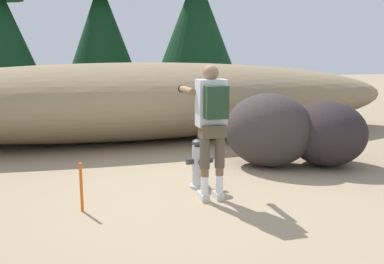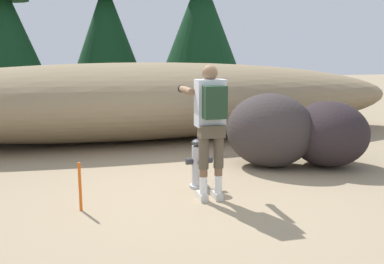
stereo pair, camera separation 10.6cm
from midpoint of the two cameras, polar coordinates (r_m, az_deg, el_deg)
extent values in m
cube|color=#998466|center=(5.87, 0.30, -8.44)|extent=(56.00, 56.00, 0.04)
ellipsoid|color=#897556|center=(9.64, -7.52, 4.14)|extent=(12.85, 3.20, 1.69)
cylinder|color=#B2B2B7|center=(6.15, 0.49, -7.18)|extent=(0.28, 0.28, 0.04)
cylinder|color=#B2B2B7|center=(6.06, 0.50, -4.47)|extent=(0.21, 0.21, 0.56)
ellipsoid|color=#333338|center=(5.99, 0.50, -1.40)|extent=(0.22, 0.22, 0.10)
cylinder|color=#333338|center=(5.97, 0.50, -0.70)|extent=(0.06, 0.06, 0.05)
cylinder|color=#333338|center=(6.00, -0.84, -3.96)|extent=(0.09, 0.09, 0.09)
cylinder|color=#333338|center=(6.10, 1.82, -3.74)|extent=(0.09, 0.09, 0.09)
cylinder|color=#333338|center=(5.91, 0.96, -4.18)|extent=(0.11, 0.09, 0.11)
cube|color=beige|center=(5.65, 0.95, -8.53)|extent=(0.11, 0.26, 0.09)
cylinder|color=white|center=(5.54, 1.14, -7.11)|extent=(0.10, 0.10, 0.24)
cylinder|color=brown|center=(5.49, 1.14, -5.40)|extent=(0.10, 0.10, 0.10)
cylinder|color=brown|center=(5.42, 1.15, -2.67)|extent=(0.13, 0.13, 0.43)
cube|color=beige|center=(5.70, 2.90, -8.35)|extent=(0.11, 0.26, 0.09)
cylinder|color=white|center=(5.60, 3.11, -6.94)|extent=(0.10, 0.10, 0.24)
cylinder|color=brown|center=(5.55, 3.13, -5.24)|extent=(0.10, 0.10, 0.10)
cylinder|color=brown|center=(5.48, 3.16, -2.54)|extent=(0.13, 0.13, 0.43)
cube|color=brown|center=(5.40, 2.18, 0.15)|extent=(0.33, 0.21, 0.16)
cube|color=#B7BCC6|center=(5.41, 2.00, 3.88)|extent=(0.37, 0.26, 0.59)
cube|color=#1E3823|center=(5.22, 2.66, 3.97)|extent=(0.29, 0.17, 0.40)
sphere|color=brown|center=(5.40, 1.96, 7.88)|extent=(0.20, 0.20, 0.20)
cube|color=black|center=(5.48, 1.69, 7.97)|extent=(0.15, 0.03, 0.04)
cylinder|color=brown|center=(5.69, -1.24, 5.59)|extent=(0.12, 0.58, 0.09)
sphere|color=black|center=(5.95, -1.88, 5.79)|extent=(0.11, 0.11, 0.11)
cylinder|color=brown|center=(5.82, 2.99, 5.68)|extent=(0.12, 0.58, 0.09)
sphere|color=black|center=(6.07, 2.18, 5.88)|extent=(0.11, 0.11, 0.11)
ellipsoid|color=#2A2124|center=(7.56, 17.10, -0.18)|extent=(1.52, 1.55, 1.10)
ellipsoid|color=#352E2D|center=(7.26, 9.75, 0.24)|extent=(1.85, 1.78, 1.24)
cylinder|color=#47331E|center=(15.58, -23.66, 4.69)|extent=(0.27, 0.27, 1.14)
cone|color=#0F3319|center=(15.54, -24.21, 12.16)|extent=(2.27, 2.27, 2.92)
cylinder|color=#47331E|center=(16.47, -11.87, 5.49)|extent=(0.30, 0.30, 1.08)
cone|color=#0F3319|center=(16.45, -12.17, 13.33)|extent=(2.51, 2.51, 3.43)
cylinder|color=#47331E|center=(15.84, 0.38, 6.18)|extent=(0.32, 0.32, 1.44)
cone|color=#0F3319|center=(15.85, 0.40, 14.83)|extent=(2.64, 2.64, 3.34)
cylinder|color=#E55914|center=(5.34, -15.08, -7.13)|extent=(0.04, 0.04, 0.60)
camera|label=1|loc=(0.05, -90.49, -0.09)|focal=40.06mm
camera|label=2|loc=(0.05, 89.51, 0.09)|focal=40.06mm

